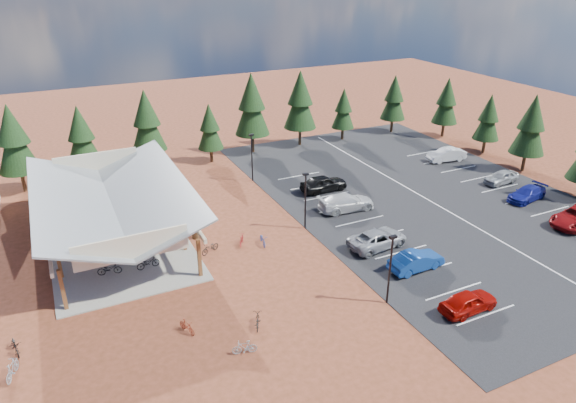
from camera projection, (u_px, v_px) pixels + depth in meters
The scene contains 44 objects.
ground at pixel (261, 251), 40.95m from camera, with size 140.00×140.00×0.00m, color #5B2C18.
asphalt_lot at pixel (421, 196), 50.71m from camera, with size 27.00×44.00×0.04m, color black.
concrete_pad at pixel (118, 239), 42.70m from camera, with size 10.60×18.60×0.10m, color gray.
bike_pavilion at pixel (111, 198), 41.11m from camera, with size 11.65×19.40×4.97m.
lamp_post_0 at pixel (390, 265), 33.51m from camera, with size 0.50×0.25×5.14m.
lamp_post_1 at pixel (305, 197), 43.31m from camera, with size 0.50×0.25×5.14m.
lamp_post_2 at pixel (252, 154), 53.12m from camera, with size 0.50×0.25×5.14m.
trash_bin_0 at pixel (196, 233), 42.75m from camera, with size 0.60×0.60×0.90m, color #432D18.
trash_bin_1 at pixel (195, 224), 44.25m from camera, with size 0.60×0.60×0.90m, color #432D18.
pine_1 at pixel (13, 139), 49.61m from camera, with size 3.86×3.86×8.98m.
pine_2 at pixel (81, 135), 52.55m from camera, with size 3.45×3.45×8.04m.
pine_3 at pixel (147, 121), 55.61m from camera, with size 3.81×3.81×8.87m.
pine_4 at pixel (210, 127), 57.87m from camera, with size 2.94×2.94×6.84m.
pine_5 at pixel (252, 105), 60.17m from camera, with size 4.13×4.13×9.62m.
pine_6 at pixel (300, 100), 62.79m from camera, with size 4.04×4.04×9.40m.
pine_7 at pixel (343, 109), 65.49m from camera, with size 2.88×2.88×6.72m.
pine_8 at pixel (394, 98), 68.20m from camera, with size 3.33×3.33×7.76m.
pine_11 at pixel (531, 125), 54.83m from camera, with size 3.67×3.67×8.56m.
pine_12 at pixel (489, 118), 60.67m from camera, with size 3.08×3.08×7.17m.
pine_13 at pixel (447, 101), 66.46m from camera, with size 3.33×3.33×7.76m.
bike_0 at pixel (109, 269), 37.56m from camera, with size 0.60×1.73×0.91m, color black.
bike_1 at pixel (98, 242), 41.10m from camera, with size 0.46×1.64×0.99m, color #979B9F.
bike_2 at pixel (93, 238), 41.76m from camera, with size 0.62×1.77×0.93m, color #173C97.
bike_3 at pixel (91, 210), 46.40m from camera, with size 0.47×1.66×1.00m, color maroon.
bike_4 at pixel (148, 263), 38.34m from camera, with size 0.60×1.72×0.90m, color black.
bike_5 at pixel (155, 241), 41.12m from camera, with size 0.53×1.86×1.12m, color #999DA2.
bike_6 at pixel (155, 219), 44.89m from camera, with size 0.59×1.70×0.90m, color navy.
bike_7 at pixel (120, 210), 46.52m from camera, with size 0.45×1.59×0.96m, color maroon.
bike_8 at pixel (15, 346), 30.12m from camera, with size 0.62×1.77×0.93m, color black.
bike_9 at pixel (12, 369), 28.29m from camera, with size 0.48×1.71×1.03m, color #919499.
bike_11 at pixel (187, 326), 31.76m from camera, with size 0.42×1.49×0.90m, color maroon.
bike_12 at pixel (257, 321), 32.31m from camera, with size 0.57×1.62×0.85m, color black.
bike_13 at pixel (244, 347), 30.02m from camera, with size 0.42×1.50×0.90m, color #979A9F.
bike_14 at pixel (263, 240), 41.81m from camera, with size 0.58×1.67×0.88m, color navy.
bike_15 at pixel (242, 240), 41.74m from camera, with size 0.42×1.49×0.89m, color maroon.
bike_16 at pixel (210, 248), 40.58m from camera, with size 0.61×1.74×0.91m, color black.
car_0 at pixel (468, 302), 33.59m from camera, with size 1.67×4.15×1.41m, color #960802.
car_1 at pixel (416, 261), 38.18m from camera, with size 1.54×4.41×1.45m, color navy.
car_2 at pixel (378, 239), 41.28m from camera, with size 2.37×5.13×1.43m, color #929499.
car_3 at pixel (346, 202), 47.47m from camera, with size 2.17×5.35×1.55m, color silver.
car_4 at pixel (324, 183), 51.49m from camera, with size 1.93×4.81×1.64m, color black.
car_7 at pixel (527, 194), 49.54m from camera, with size 1.85×4.55×1.32m, color navy.
car_8 at pixel (501, 177), 53.33m from camera, with size 1.61×4.00×1.36m, color #94979A.
car_9 at pixel (446, 155), 59.43m from camera, with size 1.60×4.58×1.51m, color silver.
Camera 1 is at (-13.52, -32.89, 20.81)m, focal length 32.00 mm.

